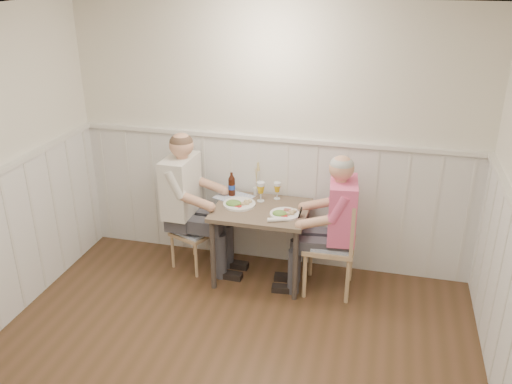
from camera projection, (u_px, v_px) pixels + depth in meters
room_shell at (191, 218)px, 3.15m from camera, size 4.04×4.54×2.60m
wainscot at (228, 278)px, 4.09m from camera, size 4.00×4.49×1.34m
dining_table at (261, 218)px, 5.14m from camera, size 0.88×0.70×0.75m
chair_right at (337, 240)px, 4.98m from camera, size 0.46×0.46×0.97m
chair_left at (190, 227)px, 5.45m from camera, size 0.48×0.48×0.79m
man_in_pink at (336, 236)px, 4.95m from camera, size 0.67×0.46×1.38m
diner_cream at (186, 213)px, 5.34m from camera, size 0.68×0.47×1.45m
plate_man at (284, 213)px, 4.95m from camera, size 0.28×0.28×0.07m
plate_diner at (237, 203)px, 5.15m from camera, size 0.31×0.31×0.08m
beer_glass_a at (277, 188)px, 5.25m from camera, size 0.07×0.07×0.17m
beer_glass_b at (261, 189)px, 5.19m from camera, size 0.08×0.08×0.20m
beer_bottle at (232, 185)px, 5.33m from camera, size 0.07×0.07×0.24m
rolled_napkin at (277, 220)px, 4.83m from camera, size 0.18×0.10×0.04m
grass_vase at (256, 179)px, 5.33m from camera, size 0.04×0.04×0.36m
gingham_mat at (234, 197)px, 5.33m from camera, size 0.41×0.37×0.01m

